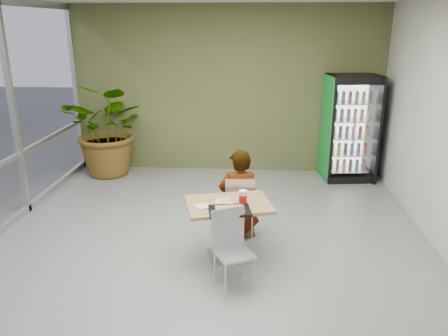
{
  "coord_description": "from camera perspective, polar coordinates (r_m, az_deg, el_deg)",
  "views": [
    {
      "loc": [
        0.57,
        -4.97,
        2.84
      ],
      "look_at": [
        0.17,
        0.55,
        1.0
      ],
      "focal_mm": 35.0,
      "sensor_mm": 36.0,
      "label": 1
    }
  ],
  "objects": [
    {
      "name": "ground",
      "position": [
        5.75,
        -2.15,
        -11.22
      ],
      "size": [
        7.0,
        7.0,
        0.0
      ],
      "primitive_type": "plane",
      "color": "gray",
      "rests_on": "ground"
    },
    {
      "name": "room_envelope",
      "position": [
        5.15,
        -2.36,
        4.45
      ],
      "size": [
        6.0,
        7.0,
        3.2
      ],
      "primitive_type": null,
      "color": "silver",
      "rests_on": "ground"
    },
    {
      "name": "dining_table",
      "position": [
        5.44,
        0.59,
        -6.66
      ],
      "size": [
        1.16,
        0.94,
        0.75
      ],
      "rotation": [
        0.0,
        0.0,
        0.26
      ],
      "color": "#AC7F49",
      "rests_on": "ground"
    },
    {
      "name": "chair_far",
      "position": [
        5.98,
        2.05,
        -4.46
      ],
      "size": [
        0.42,
        0.43,
        0.89
      ],
      "rotation": [
        0.0,
        0.0,
        3.22
      ],
      "color": "#BBBDC0",
      "rests_on": "ground"
    },
    {
      "name": "chair_near",
      "position": [
        4.95,
        0.91,
        -9.57
      ],
      "size": [
        0.52,
        0.52,
        0.88
      ],
      "rotation": [
        0.0,
        0.0,
        0.44
      ],
      "color": "#BBBDC0",
      "rests_on": "ground"
    },
    {
      "name": "seated_woman",
      "position": [
        6.03,
        1.99,
        -4.67
      ],
      "size": [
        0.6,
        0.41,
        1.55
      ],
      "primitive_type": "imported",
      "rotation": [
        0.0,
        0.0,
        3.22
      ],
      "color": "black",
      "rests_on": "ground"
    },
    {
      "name": "pizza_plate",
      "position": [
        5.37,
        0.09,
        -4.32
      ],
      "size": [
        0.33,
        0.26,
        0.03
      ],
      "color": "silver",
      "rests_on": "dining_table"
    },
    {
      "name": "soda_cup",
      "position": [
        5.28,
        2.5,
        -3.91
      ],
      "size": [
        0.1,
        0.1,
        0.18
      ],
      "color": "silver",
      "rests_on": "dining_table"
    },
    {
      "name": "napkin_stack",
      "position": [
        5.23,
        -2.77,
        -5.06
      ],
      "size": [
        0.2,
        0.2,
        0.02
      ],
      "primitive_type": "cube",
      "rotation": [
        0.0,
        0.0,
        0.39
      ],
      "color": "silver",
      "rests_on": "dining_table"
    },
    {
      "name": "cafeteria_tray",
      "position": [
        5.1,
        0.75,
        -5.6
      ],
      "size": [
        0.54,
        0.43,
        0.03
      ],
      "primitive_type": "cube",
      "rotation": [
        0.0,
        0.0,
        0.18
      ],
      "color": "black",
      "rests_on": "dining_table"
    },
    {
      "name": "beverage_fridge",
      "position": [
        8.49,
        16.12,
        5.0
      ],
      "size": [
        0.98,
        0.79,
        1.96
      ],
      "rotation": [
        0.0,
        0.0,
        0.13
      ],
      "color": "black",
      "rests_on": "ground"
    },
    {
      "name": "potted_plant",
      "position": [
        8.69,
        -14.67,
        4.89
      ],
      "size": [
        1.92,
        1.77,
        1.8
      ],
      "primitive_type": "imported",
      "rotation": [
        0.0,
        0.0,
        -0.26
      ],
      "color": "#325E25",
      "rests_on": "ground"
    }
  ]
}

